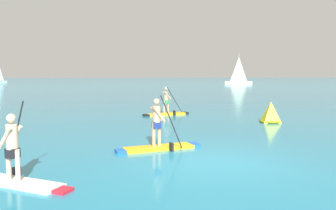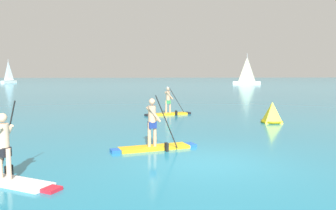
% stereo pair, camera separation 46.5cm
% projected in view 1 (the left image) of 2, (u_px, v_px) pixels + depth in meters
% --- Properties ---
extents(ground, '(440.00, 440.00, 0.00)m').
position_uv_depth(ground, '(215.00, 162.00, 9.72)').
color(ground, teal).
extents(paddleboarder_near_left, '(2.80, 1.99, 1.94)m').
position_uv_depth(paddleboarder_near_left, '(14.00, 167.00, 7.77)').
color(paddleboarder_near_left, white).
rests_on(paddleboarder_near_left, ground).
extents(paddleboarder_mid_center, '(2.96, 1.22, 1.89)m').
position_uv_depth(paddleboarder_mid_center, '(159.00, 138.00, 11.33)').
color(paddleboarder_mid_center, yellow).
rests_on(paddleboarder_mid_center, ground).
extents(paddleboarder_far_right, '(2.97, 1.32, 1.80)m').
position_uv_depth(paddleboarder_far_right, '(166.00, 109.00, 20.85)').
color(paddleboarder_far_right, yellow).
rests_on(paddleboarder_far_right, ground).
extents(race_marker_buoy, '(1.27, 1.27, 1.08)m').
position_uv_depth(race_marker_buoy, '(271.00, 113.00, 17.65)').
color(race_marker_buoy, yellow).
rests_on(race_marker_buoy, ground).
extents(sailboat_right_horizon, '(6.57, 3.80, 7.41)m').
position_uv_depth(sailboat_right_horizon, '(239.00, 80.00, 82.43)').
color(sailboat_right_horizon, white).
rests_on(sailboat_right_horizon, ground).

